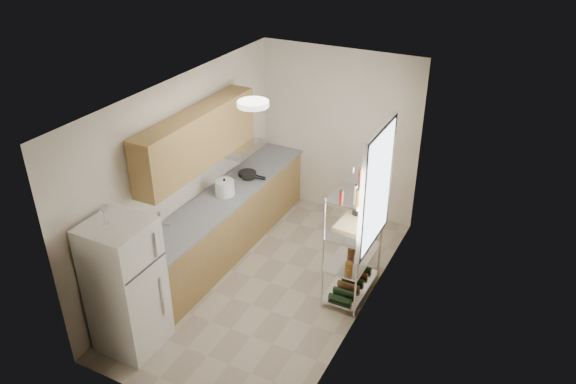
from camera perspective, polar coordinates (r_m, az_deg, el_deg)
name	(u,v)px	position (r m, az deg, el deg)	size (l,w,h in m)	color
room	(269,196)	(6.75, -1.98, -0.46)	(2.52, 4.42, 2.62)	#B7AB94
counter_run	(227,221)	(7.92, -6.21, -2.96)	(0.63, 3.51, 0.90)	#9F7944
upper_cabinets	(198,139)	(7.12, -9.16, 5.36)	(0.33, 2.20, 0.72)	#9F7944
range_hood	(236,147)	(7.86, -5.26, 4.58)	(0.50, 0.60, 0.12)	#B7BABC
window	(377,188)	(6.50, 9.02, 0.44)	(0.06, 1.00, 1.46)	white
bakers_rack	(355,218)	(6.73, 6.81, -2.67)	(0.45, 0.90, 1.73)	silver
ceiling_dome	(253,104)	(5.99, -3.57, 8.95)	(0.34, 0.34, 0.06)	white
refrigerator	(126,286)	(6.38, -16.16, -9.18)	(0.65, 0.65, 1.58)	white
wine_glass_a	(106,214)	(5.94, -17.98, -2.16)	(0.07, 0.07, 0.20)	silver
wine_glass_b	(104,216)	(5.91, -18.20, -2.30)	(0.08, 0.08, 0.21)	silver
rice_cooker	(225,188)	(7.61, -6.45, 0.44)	(0.26, 0.26, 0.21)	white
frying_pan_large	(247,174)	(8.14, -4.15, 1.88)	(0.26, 0.26, 0.05)	black
frying_pan_small	(249,177)	(8.06, -4.03, 1.57)	(0.21, 0.21, 0.04)	black
cutting_board	(354,224)	(6.78, 6.72, -3.20)	(0.36, 0.47, 0.03)	tan
espresso_machine	(364,204)	(6.93, 7.68, -1.20)	(0.17, 0.26, 0.30)	black
storage_bag	(357,236)	(7.26, 7.06, -4.46)	(0.10, 0.14, 0.16)	#942E12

